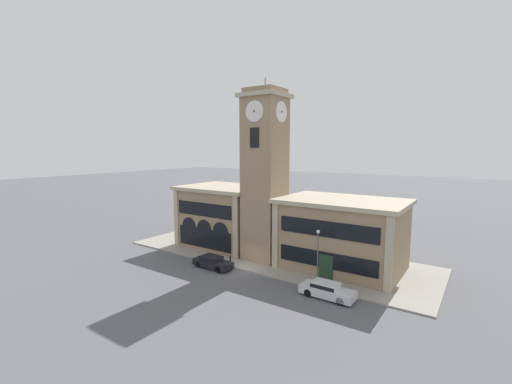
# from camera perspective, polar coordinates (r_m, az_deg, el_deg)

# --- Properties ---
(ground_plane) EXTENTS (300.00, 300.00, 0.00)m
(ground_plane) POSITION_cam_1_polar(r_m,az_deg,el_deg) (38.54, -2.47, -12.92)
(ground_plane) COLOR #56565B
(sidewalk_kerb) EXTENTS (38.23, 13.03, 0.15)m
(sidewalk_kerb) POSITION_cam_1_polar(r_m,az_deg,el_deg) (43.61, 2.75, -10.38)
(sidewalk_kerb) COLOR gray
(sidewalk_kerb) RESTS_ON ground_plane
(clock_tower) EXTENTS (4.91, 4.91, 21.26)m
(clock_tower) POSITION_cam_1_polar(r_m,az_deg,el_deg) (40.15, 1.48, 2.68)
(clock_tower) COLOR #937A5B
(clock_tower) RESTS_ON ground_plane
(town_hall_left_wing) EXTENTS (11.52, 9.12, 8.22)m
(town_hall_left_wing) POSITION_cam_1_polar(r_m,az_deg,el_deg) (47.23, -5.18, -3.94)
(town_hall_left_wing) COLOR #937A5B
(town_hall_left_wing) RESTS_ON ground_plane
(town_hall_right_wing) EXTENTS (13.41, 9.12, 7.81)m
(town_hall_right_wing) POSITION_cam_1_polar(r_m,az_deg,el_deg) (39.12, 14.07, -6.80)
(town_hall_right_wing) COLOR #937A5B
(town_hall_right_wing) RESTS_ON ground_plane
(parked_car_near) EXTENTS (4.74, 1.83, 1.37)m
(parked_car_near) POSITION_cam_1_polar(r_m,az_deg,el_deg) (39.31, -7.27, -11.44)
(parked_car_near) COLOR black
(parked_car_near) RESTS_ON ground_plane
(parked_car_mid) EXTENTS (4.92, 1.89, 1.38)m
(parked_car_mid) POSITION_cam_1_polar(r_m,az_deg,el_deg) (32.46, 11.72, -15.66)
(parked_car_mid) COLOR silver
(parked_car_mid) RESTS_ON ground_plane
(street_lamp) EXTENTS (0.36, 0.36, 5.45)m
(street_lamp) POSITION_cam_1_polar(r_m,az_deg,el_deg) (33.74, 10.26, -9.28)
(street_lamp) COLOR #4C4C51
(street_lamp) RESTS_ON sidewalk_kerb
(bollard) EXTENTS (0.18, 0.18, 1.06)m
(bollard) POSITION_cam_1_polar(r_m,az_deg,el_deg) (39.81, -4.32, -11.24)
(bollard) COLOR black
(bollard) RESTS_ON sidewalk_kerb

